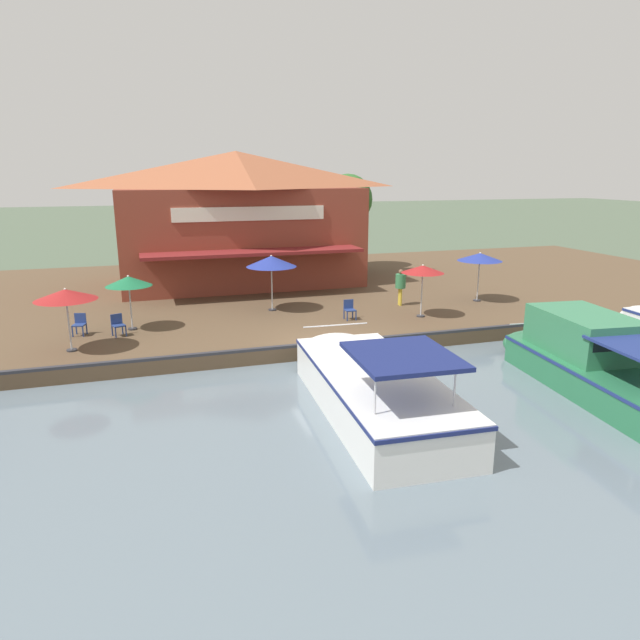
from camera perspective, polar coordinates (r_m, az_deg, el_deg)
The scene contains 16 objects.
ground_plane at distance 21.27m, azimuth 1.06°, elevation -4.02°, with size 220.00×220.00×0.00m, color #4C5B47.
quay_deck at distance 31.46m, azimuth -5.34°, elevation 2.61°, with size 22.00×56.00×0.60m, color brown.
quay_edge_fender at distance 21.17m, azimuth 0.98°, elevation -2.27°, with size 0.20×50.40×0.10m, color #2D2D33.
waterfront_restaurant at distance 33.17m, azimuth -8.21°, elevation 10.18°, with size 9.47×13.59×7.32m.
patio_umbrella_mid_patio_right at distance 23.90m, azimuth -18.60°, elevation 3.69°, with size 1.82×1.82×2.23m.
patio_umbrella_back_row at distance 28.91m, azimuth 15.70°, elevation 6.08°, with size 2.15×2.15×2.42m.
patio_umbrella_mid_patio_left at distance 25.12m, azimuth 10.24°, elevation 5.00°, with size 1.85×1.85×2.32m.
patio_umbrella_far_corner at distance 21.72m, azimuth -24.10°, elevation 2.33°, with size 2.13×2.13×2.29m.
patio_umbrella_by_entrance at distance 25.96m, azimuth -4.89°, elevation 5.87°, with size 2.28×2.28×2.57m.
cafe_chair_under_first_umbrella at distance 23.46m, azimuth -19.56°, elevation -0.36°, with size 0.56×0.56×0.85m.
cafe_chair_far_corner_seat at distance 24.62m, azimuth 2.96°, elevation 1.15°, with size 0.44×0.44×0.85m.
cafe_chair_facing_river at distance 24.10m, azimuth -22.91°, elevation -0.30°, with size 0.54×0.54×0.85m.
person_mid_patio at distance 27.37m, azimuth 8.06°, elevation 3.71°, with size 0.49×0.49×1.73m.
motorboat_outer_channel at distance 17.11m, azimuth 4.64°, elevation -6.09°, with size 9.30×3.35×2.37m.
motorboat_far_downstream at distance 20.42m, azimuth 25.24°, elevation -3.59°, with size 8.86×3.62×2.28m.
tree_downstream_bank at distance 37.51m, azimuth 2.69°, elevation 11.76°, with size 3.39×3.23×6.10m.
Camera 1 is at (19.10, -6.46, 6.77)m, focal length 32.00 mm.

